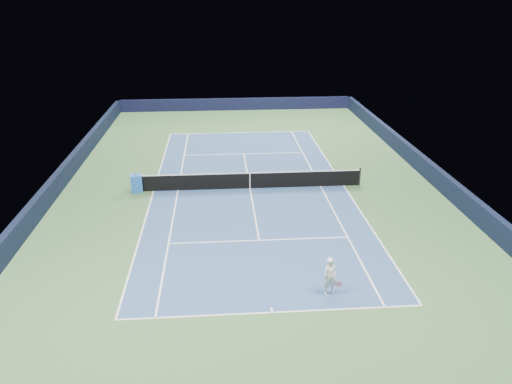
{
  "coord_description": "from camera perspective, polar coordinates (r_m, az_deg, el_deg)",
  "views": [
    {
      "loc": [
        -1.71,
        -26.56,
        10.74
      ],
      "look_at": [
        0.12,
        -3.0,
        1.0
      ],
      "focal_mm": 35.0,
      "sensor_mm": 36.0,
      "label": 1
    }
  ],
  "objects": [
    {
      "name": "service_line_far",
      "position": [
        34.71,
        -1.4,
        4.38
      ],
      "size": [
        8.23,
        0.08,
        0.0
      ],
      "primitive_type": "cube",
      "color": "white",
      "rests_on": "ground"
    },
    {
      "name": "ground",
      "position": [
        28.7,
        -0.7,
        0.42
      ],
      "size": [
        40.0,
        40.0,
        0.0
      ],
      "primitive_type": "plane",
      "color": "#375B32",
      "rests_on": "ground"
    },
    {
      "name": "tennis_player",
      "position": [
        19.0,
        8.5,
        -9.55
      ],
      "size": [
        0.77,
        1.29,
        2.82
      ],
      "color": "white",
      "rests_on": "ground"
    },
    {
      "name": "service_line_near",
      "position": [
        22.9,
        0.37,
        -5.54
      ],
      "size": [
        8.23,
        0.08,
        0.0
      ],
      "primitive_type": "cube",
      "color": "white",
      "rests_on": "ground"
    },
    {
      "name": "center_mark_far",
      "position": [
        39.81,
        -1.82,
        6.75
      ],
      "size": [
        0.08,
        0.3,
        0.0
      ],
      "primitive_type": "cube",
      "color": "white",
      "rests_on": "ground"
    },
    {
      "name": "tennis_net",
      "position": [
        28.52,
        -0.7,
        1.36
      ],
      "size": [
        12.9,
        0.1,
        1.07
      ],
      "color": "black",
      "rests_on": "ground"
    },
    {
      "name": "sideline_singles_left",
      "position": [
        28.75,
        -8.91,
        0.2
      ],
      "size": [
        0.08,
        23.77,
        0.0
      ],
      "primitive_type": "cube",
      "color": "white",
      "rests_on": "ground"
    },
    {
      "name": "wall_right",
      "position": [
        31.09,
        19.64,
        1.92
      ],
      "size": [
        0.35,
        40.0,
        1.1
      ],
      "primitive_type": "cube",
      "color": "black",
      "rests_on": "ground"
    },
    {
      "name": "wall_left",
      "position": [
        29.87,
        -21.9,
        0.77
      ],
      "size": [
        0.35,
        40.0,
        1.1
      ],
      "primitive_type": "cube",
      "color": "black",
      "rests_on": "ground"
    },
    {
      "name": "center_mark_near",
      "position": [
        18.38,
        1.79,
        -13.33
      ],
      "size": [
        0.08,
        0.3,
        0.0
      ],
      "primitive_type": "cube",
      "color": "white",
      "rests_on": "ground"
    },
    {
      "name": "sponsor_cube",
      "position": [
        28.84,
        -13.49,
        0.97
      ],
      "size": [
        0.7,
        0.65,
        1.02
      ],
      "color": "blue",
      "rests_on": "ground"
    },
    {
      "name": "sideline_doubles_right",
      "position": [
        29.54,
        9.98,
        0.74
      ],
      "size": [
        0.08,
        23.77,
        0.0
      ],
      "primitive_type": "cube",
      "color": "white",
      "rests_on": "ground"
    },
    {
      "name": "sideline_singles_right",
      "position": [
        29.23,
        7.38,
        0.67
      ],
      "size": [
        0.08,
        23.77,
        0.0
      ],
      "primitive_type": "cube",
      "color": "white",
      "rests_on": "ground"
    },
    {
      "name": "wall_far",
      "position": [
        47.52,
        -2.31,
        10.0
      ],
      "size": [
        22.0,
        0.35,
        1.1
      ],
      "primitive_type": "cube",
      "color": "black",
      "rests_on": "ground"
    },
    {
      "name": "baseline_near",
      "position": [
        18.26,
        1.84,
        -13.6
      ],
      "size": [
        10.97,
        0.08,
        0.0
      ],
      "primitive_type": "cube",
      "color": "white",
      "rests_on": "ground"
    },
    {
      "name": "center_service_line",
      "position": [
        28.7,
        -0.7,
        0.44
      ],
      "size": [
        0.08,
        12.8,
        0.0
      ],
      "primitive_type": "cube",
      "color": "white",
      "rests_on": "ground"
    },
    {
      "name": "court_surface",
      "position": [
        28.7,
        -0.7,
        0.43
      ],
      "size": [
        10.97,
        23.77,
        0.01
      ],
      "primitive_type": "cube",
      "color": "navy",
      "rests_on": "ground"
    },
    {
      "name": "sideline_doubles_left",
      "position": [
        28.89,
        -11.61,
        0.12
      ],
      "size": [
        0.08,
        23.77,
        0.0
      ],
      "primitive_type": "cube",
      "color": "white",
      "rests_on": "ground"
    },
    {
      "name": "baseline_far",
      "position": [
        39.95,
        -1.83,
        6.81
      ],
      "size": [
        10.97,
        0.08,
        0.0
      ],
      "primitive_type": "cube",
      "color": "white",
      "rests_on": "ground"
    }
  ]
}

